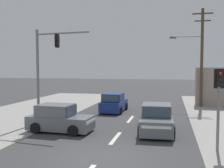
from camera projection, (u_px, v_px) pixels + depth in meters
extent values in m
plane|color=#3A3A3D|center=(100.00, 158.00, 10.49)|extent=(140.00, 140.00, 0.00)
cube|color=silver|center=(116.00, 138.00, 13.41)|extent=(0.20, 2.40, 0.01)
cube|color=silver|center=(130.00, 119.00, 18.28)|extent=(0.20, 2.40, 0.01)
cylinder|color=#4C3D2B|center=(202.00, 58.00, 23.69)|extent=(0.26, 0.26, 8.89)
cube|color=#4C3D2B|center=(203.00, 13.00, 23.44)|extent=(1.80, 0.12, 0.11)
cube|color=#4C3D2B|center=(203.00, 21.00, 23.48)|extent=(1.40, 0.12, 0.10)
cylinder|color=slate|center=(187.00, 37.00, 23.71)|extent=(2.59, 0.38, 0.09)
cube|color=#595B60|center=(173.00, 38.00, 23.86)|extent=(0.59, 0.34, 0.18)
cylinder|color=slate|center=(38.00, 77.00, 16.73)|extent=(0.18, 0.18, 6.00)
cylinder|color=slate|center=(62.00, 33.00, 15.97)|extent=(3.59, 0.51, 0.11)
cube|color=black|center=(57.00, 41.00, 16.11)|extent=(0.23, 0.28, 0.68)
cube|color=black|center=(57.00, 41.00, 16.11)|extent=(0.09, 0.44, 0.84)
sphere|color=red|center=(55.00, 37.00, 16.14)|extent=(0.13, 0.13, 0.13)
sphere|color=black|center=(55.00, 41.00, 16.15)|extent=(0.13, 0.13, 0.13)
sphere|color=black|center=(55.00, 44.00, 16.17)|extent=(0.13, 0.13, 0.13)
cylinder|color=slate|center=(218.00, 119.00, 11.26)|extent=(0.12, 0.12, 2.80)
cube|color=black|center=(219.00, 79.00, 11.15)|extent=(0.29, 0.24, 0.68)
cube|color=black|center=(219.00, 79.00, 11.15)|extent=(0.44, 0.11, 0.84)
sphere|color=red|center=(220.00, 73.00, 11.02)|extent=(0.13, 0.13, 0.13)
sphere|color=black|center=(220.00, 79.00, 11.03)|extent=(0.13, 0.13, 0.13)
sphere|color=black|center=(220.00, 84.00, 11.04)|extent=(0.13, 0.13, 0.13)
cube|color=slate|center=(156.00, 122.00, 14.72)|extent=(1.92, 4.28, 0.80)
cube|color=slate|center=(156.00, 109.00, 14.72)|extent=(1.66, 1.98, 0.62)
cube|color=#384756|center=(156.00, 112.00, 13.77)|extent=(1.44, 0.14, 0.53)
cube|color=#384756|center=(157.00, 107.00, 15.68)|extent=(1.41, 0.13, 0.50)
cube|color=white|center=(156.00, 127.00, 12.62)|extent=(1.45, 0.12, 0.14)
cylinder|color=black|center=(173.00, 132.00, 13.31)|extent=(0.22, 0.65, 0.64)
cylinder|color=black|center=(140.00, 131.00, 13.60)|extent=(0.22, 0.65, 0.64)
cylinder|color=black|center=(171.00, 122.00, 15.87)|extent=(0.22, 0.65, 0.64)
cylinder|color=black|center=(142.00, 121.00, 16.16)|extent=(0.22, 0.65, 0.64)
cube|color=navy|center=(114.00, 105.00, 21.42)|extent=(1.68, 3.63, 0.76)
cube|color=navy|center=(113.00, 97.00, 21.08)|extent=(1.52, 1.93, 0.64)
cube|color=#384756|center=(116.00, 96.00, 22.02)|extent=(1.36, 0.09, 0.54)
cube|color=#384756|center=(110.00, 99.00, 20.14)|extent=(1.33, 0.09, 0.51)
cube|color=white|center=(119.00, 101.00, 23.17)|extent=(1.36, 0.07, 0.14)
cylinder|color=black|center=(108.00, 106.00, 22.71)|extent=(0.19, 0.60, 0.60)
cylinder|color=black|center=(126.00, 106.00, 22.32)|extent=(0.19, 0.60, 0.60)
cylinder|color=black|center=(101.00, 110.00, 20.55)|extent=(0.19, 0.60, 0.60)
cylinder|color=black|center=(121.00, 110.00, 20.16)|extent=(0.19, 0.60, 0.60)
cube|color=slate|center=(61.00, 123.00, 14.76)|extent=(3.68, 1.78, 0.76)
cube|color=slate|center=(56.00, 110.00, 14.80)|extent=(1.97, 1.57, 0.64)
cube|color=#384756|center=(71.00, 111.00, 14.54)|extent=(0.13, 1.36, 0.54)
cube|color=#384756|center=(40.00, 109.00, 15.06)|extent=(0.13, 1.33, 0.51)
cube|color=white|center=(91.00, 121.00, 14.26)|extent=(0.11, 1.36, 0.14)
cylinder|color=black|center=(84.00, 124.00, 15.24)|extent=(0.61, 0.21, 0.60)
cylinder|color=black|center=(73.00, 131.00, 13.70)|extent=(0.61, 0.21, 0.60)
cylinder|color=black|center=(50.00, 122.00, 15.84)|extent=(0.61, 0.21, 0.60)
cylinder|color=black|center=(35.00, 128.00, 14.31)|extent=(0.61, 0.21, 0.60)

